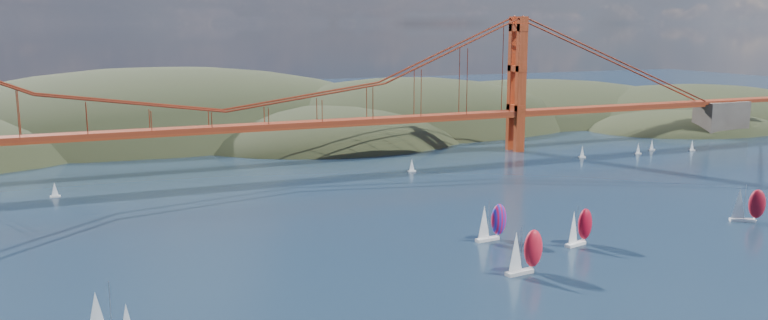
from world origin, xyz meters
The scene contains 12 objects.
headlands centered at (44.95, 278.29, -12.46)m, with size 725.00×225.00×96.00m.
bridge centered at (-1.75, 180.00, 32.23)m, with size 552.00×12.00×55.00m.
racer_0 centered at (36.57, 45.82, 4.95)m, with size 9.27×4.29×10.48m.
racer_1 centered at (60.22, 58.44, 4.59)m, with size 8.66×5.05×9.71m.
racer_2 centered at (114.99, 58.65, 4.75)m, with size 8.82×7.03×10.05m.
racer_rwb centered at (42.96, 70.00, 4.72)m, with size 8.83×4.04×9.98m.
distant_boat_3 centered at (-55.81, 161.20, 2.41)m, with size 3.00×2.00×4.70m.
distant_boat_4 centered at (135.08, 154.94, 2.41)m, with size 3.00×2.00×4.70m.
distant_boat_5 centered at (161.25, 153.03, 2.41)m, with size 3.00×2.00×4.70m.
distant_boat_6 centered at (173.06, 158.24, 2.41)m, with size 3.00×2.00×4.70m.
distant_boat_7 centered at (187.37, 150.54, 2.41)m, with size 3.00×2.00×4.70m.
distant_boat_8 centered at (61.16, 155.16, 2.41)m, with size 3.00×2.00×4.70m.
Camera 1 is at (-49.33, -82.39, 52.07)m, focal length 35.00 mm.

